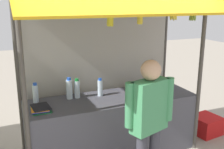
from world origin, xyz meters
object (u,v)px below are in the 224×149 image
at_px(water_bottle_mid_right, 77,89).
at_px(magazine_stack_far_left, 40,109).
at_px(water_bottle_center, 36,93).
at_px(vendor_person, 149,114).
at_px(water_bottle_front_right, 69,89).
at_px(banana_bunch_inner_left, 110,20).
at_px(banana_bunch_inner_right, 193,15).
at_px(plastic_crate, 206,125).
at_px(water_bottle_far_right, 100,88).
at_px(magazine_stack_back_left, 146,94).
at_px(banana_bunch_leftmost, 140,19).
at_px(banana_bunch_rightmost, 173,14).

relative_size(water_bottle_mid_right, magazine_stack_far_left, 0.91).
bearing_deg(water_bottle_center, vendor_person, -46.37).
height_order(water_bottle_front_right, vendor_person, vendor_person).
relative_size(water_bottle_mid_right, banana_bunch_inner_left, 0.97).
height_order(magazine_stack_far_left, banana_bunch_inner_left, banana_bunch_inner_left).
xyz_separation_m(water_bottle_front_right, vendor_person, (0.65, -1.14, -0.05)).
xyz_separation_m(banana_bunch_inner_right, plastic_crate, (0.79, 0.42, -1.90)).
bearing_deg(vendor_person, banana_bunch_inner_left, 105.05).
relative_size(water_bottle_far_right, magazine_stack_back_left, 0.90).
height_order(water_bottle_mid_right, banana_bunch_inner_left, banana_bunch_inner_left).
bearing_deg(water_bottle_front_right, plastic_crate, -6.61).
height_order(water_bottle_front_right, water_bottle_far_right, water_bottle_front_right).
height_order(water_bottle_front_right, water_bottle_center, water_bottle_front_right).
xyz_separation_m(magazine_stack_back_left, banana_bunch_leftmost, (-0.31, -0.35, 1.12)).
relative_size(water_bottle_front_right, banana_bunch_inner_left, 1.06).
distance_m(banana_bunch_inner_right, banana_bunch_rightmost, 0.30).
distance_m(banana_bunch_inner_right, banana_bunch_inner_left, 1.17).
bearing_deg(banana_bunch_inner_right, water_bottle_front_right, 155.62).
xyz_separation_m(banana_bunch_leftmost, plastic_crate, (1.56, 0.42, -1.87)).
xyz_separation_m(magazine_stack_back_left, vendor_person, (-0.40, -0.80, 0.07)).
distance_m(water_bottle_far_right, banana_bunch_inner_left, 1.21).
bearing_deg(banana_bunch_leftmost, water_bottle_mid_right, 132.39).
bearing_deg(water_bottle_far_right, banana_bunch_rightmost, -40.04).
xyz_separation_m(water_bottle_far_right, magazine_stack_back_left, (0.60, -0.29, -0.09)).
xyz_separation_m(water_bottle_far_right, banana_bunch_leftmost, (0.29, -0.64, 1.03)).
height_order(water_bottle_mid_right, water_bottle_far_right, water_bottle_mid_right).
distance_m(banana_bunch_inner_right, vendor_person, 1.46).
relative_size(water_bottle_mid_right, banana_bunch_rightmost, 1.14).
bearing_deg(banana_bunch_inner_right, water_bottle_center, 159.98).
height_order(water_bottle_center, magazine_stack_back_left, water_bottle_center).
xyz_separation_m(water_bottle_center, banana_bunch_inner_right, (1.99, -0.72, 1.05)).
xyz_separation_m(banana_bunch_inner_right, vendor_person, (-0.87, -0.45, -1.09)).
distance_m(water_bottle_center, plastic_crate, 2.91).
height_order(water_bottle_far_right, vendor_person, vendor_person).
relative_size(magazine_stack_far_left, banana_bunch_inner_right, 1.19).
bearing_deg(water_bottle_front_right, banana_bunch_inner_left, -62.66).
xyz_separation_m(magazine_stack_far_left, banana_bunch_inner_left, (0.81, -0.40, 1.12)).
relative_size(water_bottle_front_right, banana_bunch_rightmost, 1.25).
relative_size(water_bottle_front_right, banana_bunch_inner_right, 1.19).
relative_size(magazine_stack_back_left, plastic_crate, 0.68).
bearing_deg(magazine_stack_far_left, plastic_crate, 0.51).
height_order(magazine_stack_back_left, banana_bunch_inner_right, banana_bunch_inner_right).
relative_size(banana_bunch_inner_right, banana_bunch_inner_left, 0.89).
distance_m(magazine_stack_back_left, vendor_person, 0.90).
distance_m(banana_bunch_leftmost, vendor_person, 1.14).
bearing_deg(water_bottle_front_right, banana_bunch_inner_right, -24.38).
bearing_deg(water_bottle_mid_right, magazine_stack_far_left, -152.94).
distance_m(water_bottle_center, banana_bunch_leftmost, 1.74).
relative_size(water_bottle_center, banana_bunch_inner_left, 0.95).
bearing_deg(vendor_person, magazine_stack_back_left, 44.90).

